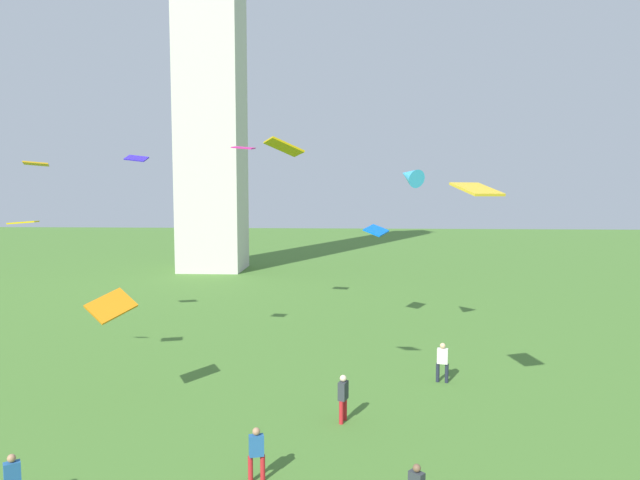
{
  "coord_description": "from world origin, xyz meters",
  "views": [
    {
      "loc": [
        4.19,
        -7.68,
        8.96
      ],
      "look_at": [
        2.6,
        19.28,
        6.52
      ],
      "focal_mm": 32.62,
      "sensor_mm": 36.0,
      "label": 1
    }
  ],
  "objects_px": {
    "monument_obelisk": "(210,7)",
    "person_1": "(256,451)",
    "kite_flying_2": "(409,176)",
    "kite_flying_9": "(36,164)",
    "kite_flying_0": "(477,189)",
    "kite_flying_8": "(111,306)",
    "kite_flying_3": "(243,148)",
    "person_3": "(12,479)",
    "kite_flying_6": "(284,147)",
    "kite_flying_5": "(23,222)",
    "person_2": "(343,395)",
    "kite_flying_7": "(137,158)",
    "kite_flying_4": "(376,230)",
    "person_0": "(442,360)"
  },
  "relations": [
    {
      "from": "person_2",
      "to": "kite_flying_2",
      "type": "distance_m",
      "value": 14.33
    },
    {
      "from": "monument_obelisk",
      "to": "kite_flying_2",
      "type": "xyz_separation_m",
      "value": [
        18.36,
        -29.72,
        -18.33
      ]
    },
    {
      "from": "kite_flying_0",
      "to": "kite_flying_8",
      "type": "bearing_deg",
      "value": -118.93
    },
    {
      "from": "monument_obelisk",
      "to": "kite_flying_3",
      "type": "bearing_deg",
      "value": -71.48
    },
    {
      "from": "kite_flying_4",
      "to": "kite_flying_7",
      "type": "relative_size",
      "value": 1.85
    },
    {
      "from": "person_3",
      "to": "kite_flying_5",
      "type": "height_order",
      "value": "kite_flying_5"
    },
    {
      "from": "kite_flying_2",
      "to": "kite_flying_5",
      "type": "xyz_separation_m",
      "value": [
        -17.77,
        -7.53,
        -2.2
      ]
    },
    {
      "from": "person_2",
      "to": "kite_flying_8",
      "type": "distance_m",
      "value": 9.87
    },
    {
      "from": "kite_flying_0",
      "to": "kite_flying_2",
      "type": "height_order",
      "value": "kite_flying_2"
    },
    {
      "from": "kite_flying_7",
      "to": "kite_flying_8",
      "type": "height_order",
      "value": "kite_flying_7"
    },
    {
      "from": "kite_flying_7",
      "to": "kite_flying_6",
      "type": "bearing_deg",
      "value": -42.14
    },
    {
      "from": "person_3",
      "to": "kite_flying_5",
      "type": "distance_m",
      "value": 13.16
    },
    {
      "from": "person_1",
      "to": "person_2",
      "type": "relative_size",
      "value": 0.92
    },
    {
      "from": "person_0",
      "to": "kite_flying_0",
      "type": "xyz_separation_m",
      "value": [
        0.13,
        -5.96,
        7.86
      ]
    },
    {
      "from": "kite_flying_9",
      "to": "person_1",
      "type": "bearing_deg",
      "value": 109.75
    },
    {
      "from": "kite_flying_7",
      "to": "kite_flying_0",
      "type": "bearing_deg",
      "value": -26.6
    },
    {
      "from": "person_2",
      "to": "kite_flying_3",
      "type": "height_order",
      "value": "kite_flying_3"
    },
    {
      "from": "person_0",
      "to": "kite_flying_0",
      "type": "height_order",
      "value": "kite_flying_0"
    },
    {
      "from": "person_0",
      "to": "kite_flying_5",
      "type": "height_order",
      "value": "kite_flying_5"
    },
    {
      "from": "monument_obelisk",
      "to": "kite_flying_3",
      "type": "relative_size",
      "value": 36.72
    },
    {
      "from": "monument_obelisk",
      "to": "kite_flying_7",
      "type": "height_order",
      "value": "monument_obelisk"
    },
    {
      "from": "person_1",
      "to": "kite_flying_2",
      "type": "relative_size",
      "value": 0.87
    },
    {
      "from": "person_1",
      "to": "kite_flying_5",
      "type": "bearing_deg",
      "value": 129.25
    },
    {
      "from": "kite_flying_0",
      "to": "kite_flying_2",
      "type": "relative_size",
      "value": 1.03
    },
    {
      "from": "person_3",
      "to": "kite_flying_9",
      "type": "distance_m",
      "value": 22.65
    },
    {
      "from": "person_0",
      "to": "person_2",
      "type": "distance_m",
      "value": 6.58
    },
    {
      "from": "person_2",
      "to": "person_3",
      "type": "relative_size",
      "value": 1.13
    },
    {
      "from": "person_2",
      "to": "kite_flying_0",
      "type": "height_order",
      "value": "kite_flying_0"
    },
    {
      "from": "kite_flying_0",
      "to": "kite_flying_9",
      "type": "height_order",
      "value": "kite_flying_9"
    },
    {
      "from": "person_1",
      "to": "kite_flying_2",
      "type": "distance_m",
      "value": 18.85
    },
    {
      "from": "person_3",
      "to": "person_0",
      "type": "bearing_deg",
      "value": -175.05
    },
    {
      "from": "person_2",
      "to": "kite_flying_2",
      "type": "xyz_separation_m",
      "value": [
        3.43,
        10.96,
        8.57
      ]
    },
    {
      "from": "kite_flying_9",
      "to": "kite_flying_3",
      "type": "bearing_deg",
      "value": -179.02
    },
    {
      "from": "person_3",
      "to": "kite_flying_9",
      "type": "relative_size",
      "value": 1.01
    },
    {
      "from": "person_0",
      "to": "person_1",
      "type": "distance_m",
      "value": 11.83
    },
    {
      "from": "person_0",
      "to": "person_1",
      "type": "height_order",
      "value": "person_0"
    },
    {
      "from": "kite_flying_3",
      "to": "kite_flying_5",
      "type": "bearing_deg",
      "value": 68.33
    },
    {
      "from": "kite_flying_6",
      "to": "person_3",
      "type": "bearing_deg",
      "value": -167.71
    },
    {
      "from": "kite_flying_3",
      "to": "kite_flying_7",
      "type": "relative_size",
      "value": 1.42
    },
    {
      "from": "person_1",
      "to": "kite_flying_3",
      "type": "height_order",
      "value": "kite_flying_3"
    },
    {
      "from": "monument_obelisk",
      "to": "person_1",
      "type": "bearing_deg",
      "value": -74.74
    },
    {
      "from": "person_1",
      "to": "kite_flying_6",
      "type": "height_order",
      "value": "kite_flying_6"
    },
    {
      "from": "kite_flying_0",
      "to": "kite_flying_4",
      "type": "bearing_deg",
      "value": 168.37
    },
    {
      "from": "kite_flying_2",
      "to": "kite_flying_9",
      "type": "xyz_separation_m",
      "value": [
        -21.71,
        0.74,
        0.75
      ]
    },
    {
      "from": "person_3",
      "to": "kite_flying_6",
      "type": "distance_m",
      "value": 13.02
    },
    {
      "from": "kite_flying_6",
      "to": "kite_flying_9",
      "type": "distance_m",
      "value": 20.6
    },
    {
      "from": "kite_flying_2",
      "to": "kite_flying_3",
      "type": "height_order",
      "value": "kite_flying_3"
    },
    {
      "from": "kite_flying_9",
      "to": "monument_obelisk",
      "type": "bearing_deg",
      "value": -120.67
    },
    {
      "from": "person_0",
      "to": "kite_flying_3",
      "type": "relative_size",
      "value": 1.22
    },
    {
      "from": "person_2",
      "to": "kite_flying_4",
      "type": "relative_size",
      "value": 0.93
    }
  ]
}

